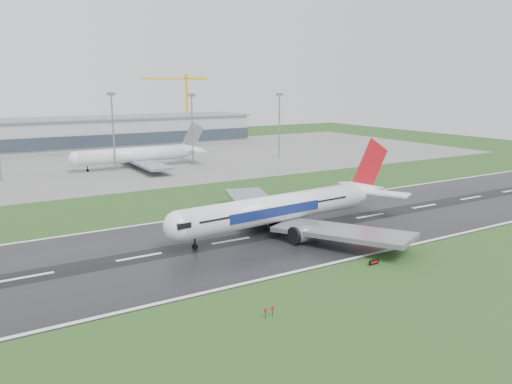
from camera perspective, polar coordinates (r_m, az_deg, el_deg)
ground at (r=99.07m, az=-13.25°, el=-7.32°), size 520.00×520.00×0.00m
runway at (r=99.05m, az=-13.25°, el=-7.29°), size 400.00×45.00×0.10m
apron at (r=218.67m, az=-23.39°, el=2.62°), size 400.00×130.00×0.08m
terminal at (r=277.00m, az=-25.24°, el=5.82°), size 240.00×36.00×15.00m
main_airliner at (r=112.51m, az=4.05°, el=0.26°), size 67.00×64.25×18.49m
parked_airliner at (r=204.89m, az=-13.43°, el=5.07°), size 56.99×53.09×16.66m
tower_crane at (r=314.96m, az=-7.93°, el=9.73°), size 38.05×15.71×39.62m
runway_sign at (r=94.91m, az=13.38°, el=-7.87°), size 2.31×0.41×1.04m
floodmast_3 at (r=196.92m, az=-16.06°, el=6.41°), size 0.64×0.64×28.80m
floodmast_4 at (r=207.65m, az=-7.31°, el=6.95°), size 0.64×0.64×28.05m
floodmast_5 at (r=228.22m, az=2.69°, el=7.48°), size 0.64×0.64×27.91m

